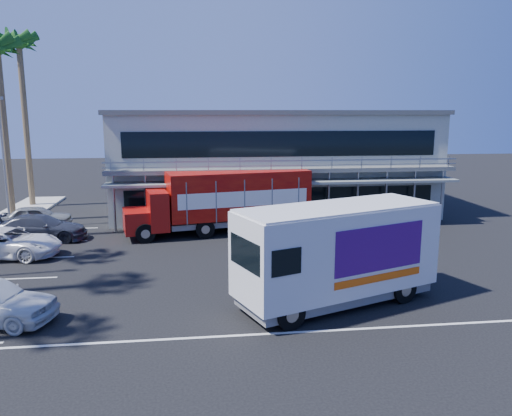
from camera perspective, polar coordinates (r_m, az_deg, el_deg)
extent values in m
plane|color=black|center=(22.53, -0.07, -7.70)|extent=(120.00, 120.00, 0.00)
cube|color=#989E91|center=(36.80, 1.75, 5.18)|extent=(22.00, 10.00, 7.00)
cube|color=#515454|center=(36.61, 1.78, 10.87)|extent=(22.40, 10.40, 0.30)
cube|color=#515454|center=(31.30, 3.31, 4.33)|extent=(22.00, 1.20, 0.25)
cube|color=gray|center=(30.71, 3.51, 5.14)|extent=(22.00, 0.08, 0.90)
cube|color=slate|center=(31.10, 3.40, 2.98)|extent=(22.00, 1.80, 0.15)
cube|color=black|center=(32.16, 3.09, 0.91)|extent=(20.00, 0.06, 1.60)
cube|color=black|center=(31.73, 3.16, 7.32)|extent=(20.00, 0.06, 1.60)
cylinder|color=brown|center=(36.31, -26.72, 7.11)|extent=(0.44, 0.44, 11.00)
cylinder|color=brown|center=(41.63, -24.79, 8.31)|extent=(0.44, 0.44, 12.00)
sphere|color=#113D16|center=(41.91, -25.50, 16.79)|extent=(1.10, 1.10, 1.10)
cylinder|color=gray|center=(34.37, -26.82, 4.44)|extent=(0.14, 0.14, 8.00)
cube|color=#9C100C|center=(29.38, -13.43, -1.42)|extent=(1.91, 2.63, 1.27)
cube|color=#9C100C|center=(29.37, -11.21, -0.17)|extent=(1.55, 2.80, 2.23)
cube|color=black|center=(29.26, -11.26, 1.05)|extent=(0.48, 2.22, 0.74)
cube|color=#AE180A|center=(30.19, -2.04, 1.67)|extent=(8.83, 4.23, 2.76)
cube|color=slate|center=(30.50, -2.02, -1.38)|extent=(8.75, 3.84, 0.32)
cube|color=white|center=(28.95, -1.31, 1.05)|extent=(7.66, 1.53, 0.90)
cube|color=white|center=(31.48, -2.72, 1.85)|extent=(7.66, 1.53, 0.90)
cylinder|color=black|center=(28.38, -12.54, -2.87)|extent=(1.14, 0.49, 1.10)
cylinder|color=black|center=(30.65, -12.98, -1.87)|extent=(1.14, 0.49, 1.10)
cylinder|color=black|center=(28.88, -5.83, -2.42)|extent=(1.14, 0.49, 1.10)
cylinder|color=black|center=(31.11, -6.75, -1.47)|extent=(1.14, 0.49, 1.10)
cylinder|color=black|center=(30.33, 3.60, -1.74)|extent=(1.14, 0.49, 1.10)
cylinder|color=black|center=(32.45, 2.09, -0.88)|extent=(1.14, 0.49, 1.10)
cube|color=silver|center=(19.00, 9.27, -4.59)|extent=(8.20, 5.27, 3.11)
cube|color=slate|center=(19.52, 9.11, -9.46)|extent=(7.82, 4.91, 0.39)
cube|color=black|center=(16.92, -1.22, -5.23)|extent=(0.84, 2.06, 1.05)
cube|color=silver|center=(18.64, 9.42, 0.11)|extent=(8.04, 5.16, 0.09)
cube|color=#420B64|center=(18.49, 14.02, -4.50)|extent=(3.74, 1.46, 1.66)
cube|color=#420B64|center=(20.50, 9.00, -2.79)|extent=(3.74, 1.46, 1.66)
cube|color=#F2590C|center=(18.81, 13.87, -7.76)|extent=(3.74, 1.45, 0.28)
cylinder|color=black|center=(17.12, 3.95, -12.03)|extent=(1.09, 0.64, 1.07)
cylinder|color=black|center=(19.01, 0.15, -9.61)|extent=(1.09, 0.64, 1.07)
cylinder|color=black|center=(20.12, 16.54, -8.90)|extent=(1.09, 0.64, 1.07)
cylinder|color=black|center=(21.75, 12.19, -7.17)|extent=(1.09, 0.64, 1.07)
imported|color=white|center=(28.04, -26.53, -3.59)|extent=(5.57, 3.30, 1.45)
imported|color=#2D303C|center=(30.78, -23.37, -2.10)|extent=(5.13, 2.31, 1.46)
imported|color=gray|center=(34.12, -23.78, -0.94)|extent=(4.37, 2.14, 1.43)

